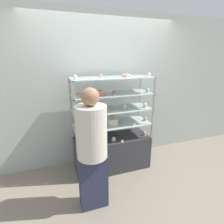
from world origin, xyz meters
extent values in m
plane|color=gray|center=(0.00, 0.00, 0.00)|extent=(20.00, 20.00, 0.00)
cube|color=#A8B2AD|center=(0.00, 0.39, 1.30)|extent=(8.00, 0.05, 2.60)
cube|color=#333338|center=(0.00, 0.00, 0.29)|extent=(1.26, 0.49, 0.57)
cube|color=#99999E|center=(-0.62, 0.23, 0.70)|extent=(0.02, 0.02, 0.25)
cube|color=#99999E|center=(0.62, 0.23, 0.70)|extent=(0.02, 0.02, 0.25)
cube|color=#99999E|center=(-0.62, -0.23, 0.70)|extent=(0.02, 0.02, 0.25)
cube|color=#99999E|center=(0.62, -0.23, 0.70)|extent=(0.02, 0.02, 0.25)
cube|color=#B2C6C1|center=(0.00, 0.00, 0.82)|extent=(1.26, 0.49, 0.01)
cube|color=#99999E|center=(-0.62, 0.23, 0.95)|extent=(0.02, 0.02, 0.25)
cube|color=#99999E|center=(0.62, 0.23, 0.95)|extent=(0.02, 0.02, 0.25)
cube|color=#99999E|center=(-0.62, -0.23, 0.95)|extent=(0.02, 0.02, 0.25)
cube|color=#99999E|center=(0.62, -0.23, 0.95)|extent=(0.02, 0.02, 0.25)
cube|color=#B2C6C1|center=(0.00, 0.00, 1.07)|extent=(1.26, 0.49, 0.01)
cube|color=#99999E|center=(-0.62, 0.23, 1.20)|extent=(0.02, 0.02, 0.25)
cube|color=#99999E|center=(0.62, 0.23, 1.20)|extent=(0.02, 0.02, 0.25)
cube|color=#99999E|center=(-0.62, -0.23, 1.20)|extent=(0.02, 0.02, 0.25)
cube|color=#99999E|center=(0.62, -0.23, 1.20)|extent=(0.02, 0.02, 0.25)
cube|color=#B2C6C1|center=(0.00, 0.00, 1.32)|extent=(1.26, 0.49, 0.01)
cube|color=#99999E|center=(-0.62, 0.23, 1.45)|extent=(0.02, 0.02, 0.25)
cube|color=#99999E|center=(0.62, 0.23, 1.45)|extent=(0.02, 0.02, 0.25)
cube|color=#99999E|center=(-0.62, -0.23, 1.45)|extent=(0.02, 0.02, 0.25)
cube|color=#99999E|center=(0.62, -0.23, 1.45)|extent=(0.02, 0.02, 0.25)
cube|color=#B2C6C1|center=(0.00, 0.00, 1.57)|extent=(1.26, 0.49, 0.01)
cylinder|color=beige|center=(-0.01, -0.03, 0.87)|extent=(0.19, 0.19, 0.09)
cylinder|color=silver|center=(-0.01, -0.03, 0.92)|extent=(0.20, 0.20, 0.02)
cube|color=#C66660|center=(-0.25, -0.06, 1.36)|extent=(0.18, 0.16, 0.06)
cube|color=#E5996B|center=(-0.25, -0.06, 1.39)|extent=(0.19, 0.17, 0.01)
cylinder|color=beige|center=(-0.56, -0.11, 0.58)|extent=(0.06, 0.06, 0.02)
sphere|color=#F4EAB2|center=(-0.56, -0.11, 0.61)|extent=(0.06, 0.06, 0.06)
cylinder|color=beige|center=(-0.01, -0.13, 0.58)|extent=(0.06, 0.06, 0.02)
sphere|color=#F4EAB2|center=(-0.01, -0.13, 0.61)|extent=(0.06, 0.06, 0.06)
cylinder|color=beige|center=(0.57, -0.09, 0.58)|extent=(0.06, 0.06, 0.02)
sphere|color=#E5996B|center=(0.57, -0.09, 0.61)|extent=(0.06, 0.06, 0.06)
cube|color=white|center=(0.10, -0.22, 0.59)|extent=(0.04, 0.00, 0.04)
cylinder|color=beige|center=(-0.58, -0.12, 0.83)|extent=(0.06, 0.06, 0.02)
sphere|color=white|center=(-0.58, -0.12, 0.86)|extent=(0.06, 0.06, 0.06)
cylinder|color=#CCB28C|center=(0.58, -0.05, 0.83)|extent=(0.06, 0.06, 0.02)
sphere|color=#E5996B|center=(0.58, -0.05, 0.86)|extent=(0.06, 0.06, 0.06)
cube|color=white|center=(0.30, -0.22, 0.84)|extent=(0.04, 0.00, 0.04)
cylinder|color=white|center=(-0.57, -0.09, 1.09)|extent=(0.06, 0.06, 0.03)
sphere|color=#8C5B42|center=(-0.57, -0.09, 1.12)|extent=(0.06, 0.06, 0.06)
cylinder|color=beige|center=(-0.19, -0.10, 1.09)|extent=(0.06, 0.06, 0.03)
sphere|color=white|center=(-0.19, -0.10, 1.12)|extent=(0.06, 0.06, 0.06)
cylinder|color=beige|center=(0.19, -0.06, 1.09)|extent=(0.06, 0.06, 0.03)
sphere|color=white|center=(0.19, -0.06, 1.12)|extent=(0.06, 0.06, 0.06)
cylinder|color=#CCB28C|center=(0.55, -0.07, 1.09)|extent=(0.06, 0.06, 0.03)
sphere|color=silver|center=(0.55, -0.07, 1.12)|extent=(0.06, 0.06, 0.06)
cube|color=white|center=(-0.44, -0.22, 1.10)|extent=(0.04, 0.00, 0.04)
cylinder|color=white|center=(-0.56, -0.09, 1.34)|extent=(0.06, 0.06, 0.02)
sphere|color=#E5996B|center=(-0.56, -0.09, 1.37)|extent=(0.06, 0.06, 0.06)
cylinder|color=beige|center=(-0.01, -0.13, 1.34)|extent=(0.06, 0.06, 0.02)
sphere|color=#8C5B42|center=(-0.01, -0.13, 1.37)|extent=(0.06, 0.06, 0.06)
cylinder|color=white|center=(0.29, -0.10, 1.34)|extent=(0.06, 0.06, 0.02)
sphere|color=#E5996B|center=(0.29, -0.10, 1.37)|extent=(0.06, 0.06, 0.06)
cylinder|color=beige|center=(0.57, -0.11, 1.34)|extent=(0.06, 0.06, 0.02)
sphere|color=silver|center=(0.57, -0.11, 1.37)|extent=(0.06, 0.06, 0.06)
cube|color=white|center=(0.40, -0.22, 1.35)|extent=(0.04, 0.00, 0.04)
cylinder|color=beige|center=(-0.56, -0.08, 1.59)|extent=(0.05, 0.05, 0.02)
sphere|color=silver|center=(-0.56, -0.08, 1.61)|extent=(0.05, 0.05, 0.05)
cylinder|color=white|center=(-0.19, -0.08, 1.59)|extent=(0.05, 0.05, 0.02)
sphere|color=#E5996B|center=(-0.19, -0.08, 1.61)|extent=(0.05, 0.05, 0.05)
cylinder|color=beige|center=(0.20, -0.09, 1.59)|extent=(0.05, 0.05, 0.02)
sphere|color=#E5996B|center=(0.20, -0.09, 1.61)|extent=(0.05, 0.05, 0.05)
cylinder|color=white|center=(0.58, -0.10, 1.59)|extent=(0.05, 0.05, 0.02)
sphere|color=silver|center=(0.58, -0.10, 1.61)|extent=(0.05, 0.05, 0.05)
cube|color=white|center=(-0.28, -0.22, 1.60)|extent=(0.04, 0.00, 0.04)
torus|color=#EFB2BC|center=(0.26, 0.05, 1.60)|extent=(0.14, 0.14, 0.04)
cube|color=#282D47|center=(-0.50, -0.71, 0.36)|extent=(0.35, 0.19, 0.72)
cylinder|color=beige|center=(-0.50, -0.71, 1.04)|extent=(0.36, 0.36, 0.63)
sphere|color=#936B4C|center=(-0.50, -0.71, 1.46)|extent=(0.20, 0.20, 0.20)
camera|label=1|loc=(-0.88, -2.54, 1.86)|focal=28.00mm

